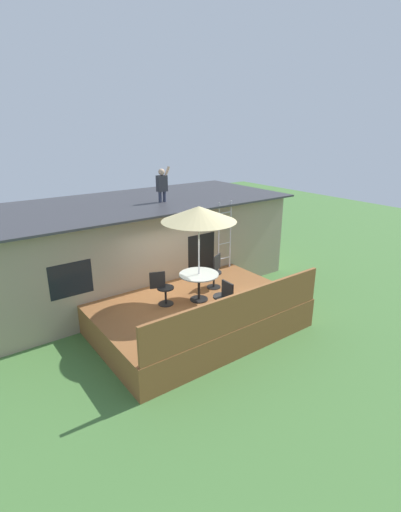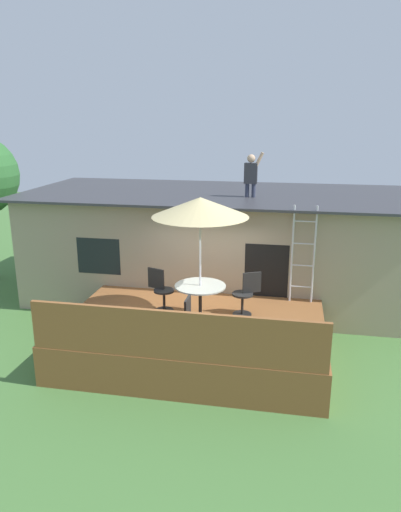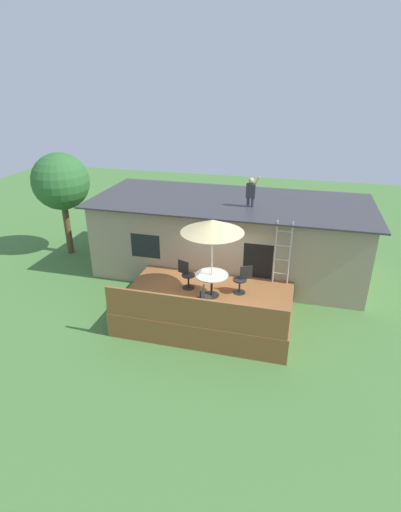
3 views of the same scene
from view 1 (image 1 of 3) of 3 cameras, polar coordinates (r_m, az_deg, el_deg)
ground_plane at (r=10.51m, az=-0.70°, el=-10.72°), size 40.00×40.00×0.00m
house at (r=12.79m, az=-10.17°, el=1.66°), size 10.50×4.50×2.89m
deck at (r=10.32m, az=-0.71°, el=-8.80°), size 5.28×3.59×0.80m
deck_railing at (r=8.72m, az=6.04°, el=-8.16°), size 5.18×0.08×0.90m
patio_table at (r=9.97m, az=-0.24°, el=-3.56°), size 1.04×1.04×0.74m
patio_umbrella at (r=9.43m, az=-0.25°, el=6.36°), size 1.90×1.90×2.54m
step_ladder at (r=12.04m, az=3.65°, el=3.05°), size 0.52×0.04×2.20m
person_figure at (r=12.18m, az=-5.80°, el=10.90°), size 0.47×0.20×1.11m
patio_chair_left at (r=9.82m, az=-5.72°, el=-4.86°), size 0.60×0.44×0.92m
patio_chair_right at (r=10.84m, az=2.19°, el=-2.38°), size 0.59×0.44×0.92m
patio_chair_near at (r=9.27m, az=3.53°, el=-6.30°), size 0.44×0.62×0.92m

